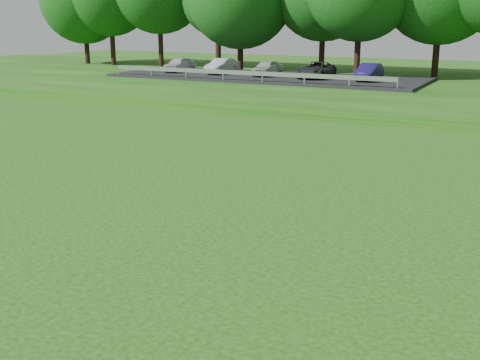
% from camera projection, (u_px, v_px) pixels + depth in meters
% --- Properties ---
extents(parking_lot, '(24.00, 9.00, 1.38)m').
position_uv_depth(parking_lot, '(268.00, 73.00, 46.15)').
color(parking_lot, black).
rests_on(parking_lot, berm).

